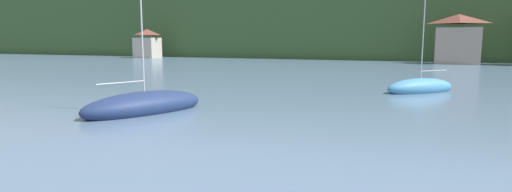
{
  "coord_description": "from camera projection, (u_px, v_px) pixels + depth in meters",
  "views": [
    {
      "loc": [
        7.28,
        23.9,
        3.86
      ],
      "look_at": [
        0.0,
        41.44,
        1.21
      ],
      "focal_mm": 28.16,
      "sensor_mm": 36.0,
      "label": 1
    }
  ],
  "objects": [
    {
      "name": "wooded_hillside",
      "position": [
        499.0,
        26.0,
        103.33
      ],
      "size": [
        352.0,
        73.22,
        31.77
      ],
      "color": "#38562D",
      "rests_on": "ground_plane"
    },
    {
      "name": "shore_building_west",
      "position": [
        147.0,
        44.0,
        88.94
      ],
      "size": [
        5.33,
        4.01,
        6.31
      ],
      "color": "#BCB29E",
      "rests_on": "ground_plane"
    },
    {
      "name": "sailboat_mid_7",
      "position": [
        145.0,
        106.0,
        21.58
      ],
      "size": [
        4.8,
        7.37,
        8.86
      ],
      "rotation": [
        0.0,
        0.0,
        1.19
      ],
      "color": "navy",
      "rests_on": "ground_plane"
    },
    {
      "name": "shore_building_westcentral",
      "position": [
        457.0,
        40.0,
        65.61
      ],
      "size": [
        6.99,
        4.58,
        8.08
      ],
      "color": "gray",
      "rests_on": "ground_plane"
    },
    {
      "name": "sailboat_far_5",
      "position": [
        420.0,
        88.0,
        30.03
      ],
      "size": [
        5.55,
        5.55,
        8.19
      ],
      "rotation": [
        0.0,
        0.0,
        3.93
      ],
      "color": "teal",
      "rests_on": "ground_plane"
    }
  ]
}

